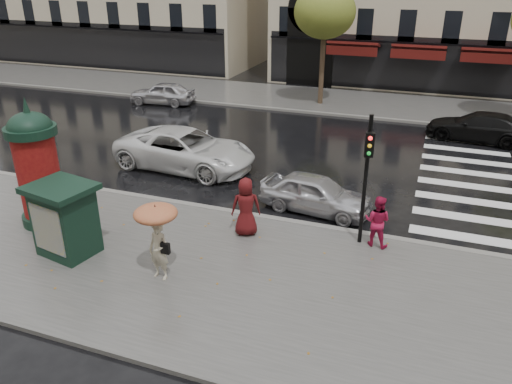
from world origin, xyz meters
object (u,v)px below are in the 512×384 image
at_px(car_white, 185,149).
at_px(car_black, 479,127).
at_px(traffic_light, 367,169).
at_px(woman_umbrella, 157,230).
at_px(morris_column, 37,165).
at_px(car_far_silver, 162,93).
at_px(newsstand, 65,219).
at_px(man_burgundy, 246,207).
at_px(woman_red, 377,221).
at_px(car_silver, 316,193).

height_order(car_white, car_black, car_white).
height_order(traffic_light, car_black, traffic_light).
distance_m(woman_umbrella, traffic_light, 5.82).
height_order(morris_column, car_far_silver, morris_column).
height_order(traffic_light, car_far_silver, traffic_light).
bearing_deg(newsstand, woman_umbrella, -4.07).
bearing_deg(car_black, morris_column, -36.31).
xyz_separation_m(woman_umbrella, man_burgundy, (1.23, 2.92, -0.49)).
bearing_deg(car_white, man_burgundy, -131.64).
height_order(newsstand, car_white, newsstand).
xyz_separation_m(woman_red, newsstand, (-8.00, -3.36, 0.29)).
distance_m(man_burgundy, car_silver, 2.91).
bearing_deg(woman_umbrella, newsstand, 175.93).
relative_size(woman_red, morris_column, 0.38).
relative_size(woman_umbrella, woman_red, 1.37).
relative_size(car_white, car_black, 1.24).
height_order(morris_column, car_black, morris_column).
height_order(woman_umbrella, morris_column, morris_column).
bearing_deg(car_silver, traffic_light, -128.37).
xyz_separation_m(traffic_light, car_silver, (-1.79, 1.85, -1.80)).
bearing_deg(car_white, traffic_light, -112.58).
relative_size(man_burgundy, newsstand, 0.87).
relative_size(newsstand, car_silver, 0.55).
bearing_deg(car_white, woman_umbrella, -152.96).
xyz_separation_m(morris_column, car_white, (1.83, 5.89, -1.24)).
bearing_deg(morris_column, traffic_light, 12.11).
xyz_separation_m(car_black, car_far_silver, (-17.28, 0.94, -0.01)).
distance_m(morris_column, car_white, 6.29).
bearing_deg(woman_red, morris_column, 20.73).
distance_m(car_white, car_far_silver, 10.70).
bearing_deg(morris_column, car_far_silver, 106.17).
relative_size(woman_umbrella, car_far_silver, 0.55).
distance_m(woman_umbrella, man_burgundy, 3.21).
relative_size(woman_red, traffic_light, 0.40).
height_order(woman_umbrella, traffic_light, traffic_light).
relative_size(morris_column, car_white, 0.70).
relative_size(woman_umbrella, traffic_light, 0.55).
relative_size(woman_umbrella, newsstand, 1.03).
distance_m(woman_red, car_far_silver, 18.96).
bearing_deg(car_silver, woman_red, -121.47).
bearing_deg(woman_umbrella, car_black, 62.07).
distance_m(morris_column, traffic_light, 9.70).
distance_m(car_silver, car_white, 6.19).
relative_size(man_burgundy, car_silver, 0.48).
bearing_deg(woman_red, woman_umbrella, 44.65).
xyz_separation_m(car_white, car_far_silver, (-6.09, 8.79, -0.14)).
bearing_deg(car_black, woman_red, -7.81).
distance_m(traffic_light, car_far_silver, 18.76).
distance_m(man_burgundy, newsstand, 5.05).
relative_size(morris_column, newsstand, 1.95).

